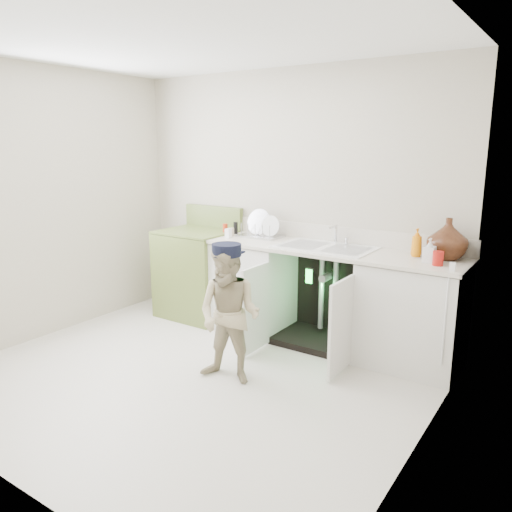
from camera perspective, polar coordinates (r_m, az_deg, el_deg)
The scene contains 5 objects.
ground at distance 4.08m, azimuth -7.47°, elevation -13.54°, with size 3.50×3.50×0.00m, color beige.
room_shell at distance 3.71m, azimuth -8.03°, elevation 4.07°, with size 6.00×5.50×1.26m.
counter_run at distance 4.55m, azimuth 8.14°, elevation -4.33°, with size 2.44×1.02×1.23m.
avocado_stove at distance 5.32m, azimuth -6.62°, elevation -1.80°, with size 0.74×0.65×1.14m.
repair_worker at distance 3.80m, azimuth -3.05°, elevation -6.63°, with size 0.62×0.97×1.08m.
Camera 1 is at (2.45, -2.72, 1.80)m, focal length 35.00 mm.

